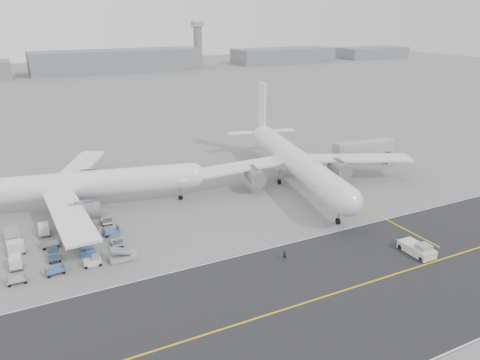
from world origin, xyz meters
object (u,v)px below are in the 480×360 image
jet_bridge (365,148)px  control_tower (198,43)px  ground_crew_a (285,255)px  pushback_tug (418,249)px  airliner_b (294,160)px  airliner_a (73,185)px

jet_bridge → control_tower: bearing=83.4°
ground_crew_a → control_tower: bearing=93.8°
pushback_tug → control_tower: bearing=76.2°
airliner_b → ground_crew_a: (-20.65, -29.18, -4.93)m
airliner_a → pushback_tug: 64.78m
airliner_a → airliner_b: bearing=-86.2°
pushback_tug → ground_crew_a: (-20.24, 8.40, -0.13)m
control_tower → jet_bridge: control_tower is taller
control_tower → ground_crew_a: bearing=-109.4°
airliner_a → jet_bridge: 70.93m
pushback_tug → jet_bridge: size_ratio=0.45×
pushback_tug → jet_bridge: bearing=60.9°
pushback_tug → airliner_a: bearing=138.0°
airliner_a → ground_crew_a: (26.77, -35.95, -4.48)m
airliner_b → jet_bridge: 23.61m
airliner_a → airliner_b: 47.91m
airliner_a → pushback_tug: size_ratio=6.61×
jet_bridge → ground_crew_a: jet_bridge is taller
control_tower → jet_bridge: size_ratio=1.76×
control_tower → ground_crew_a: (-95.49, -271.51, -15.46)m
pushback_tug → airliner_b: bearing=90.7°
airliner_b → jet_bridge: (23.40, 2.97, -1.10)m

